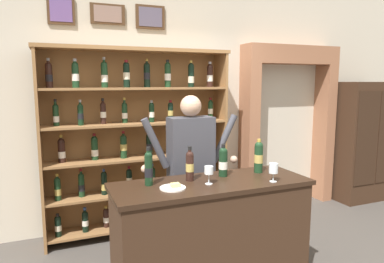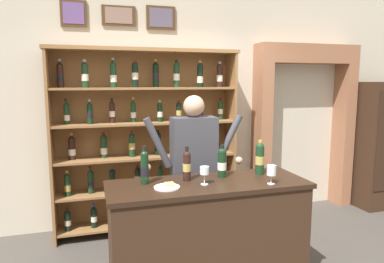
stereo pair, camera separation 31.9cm
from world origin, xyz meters
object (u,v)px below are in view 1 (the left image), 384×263
(tasting_counter, at_px, (211,236))
(wine_glass_center, at_px, (209,171))
(wine_shelf, at_px, (138,137))
(shopkeeper, at_px, (191,158))
(tasting_bottle_riserva, at_px, (149,168))
(tasting_bottle_super_tuscan, at_px, (190,165))
(tasting_bottle_prosecco, at_px, (223,161))
(cheese_plate, at_px, (173,187))
(side_cabinet, at_px, (364,141))
(tasting_bottle_grappa, at_px, (259,156))
(wine_glass_spare, at_px, (273,169))

(tasting_counter, height_order, wine_glass_center, wine_glass_center)
(wine_shelf, relative_size, shopkeeper, 1.31)
(shopkeeper, distance_m, wine_glass_center, 0.68)
(tasting_counter, xyz_separation_m, wine_glass_center, (-0.05, -0.05, 0.60))
(tasting_bottle_riserva, distance_m, tasting_bottle_super_tuscan, 0.36)
(tasting_bottle_prosecco, bearing_deg, cheese_plate, -161.39)
(side_cabinet, bearing_deg, tasting_bottle_grappa, -156.49)
(tasting_bottle_super_tuscan, distance_m, cheese_plate, 0.29)
(tasting_bottle_riserva, xyz_separation_m, tasting_bottle_prosecco, (0.69, 0.02, -0.01))
(wine_glass_center, relative_size, wine_glass_spare, 0.96)
(wine_glass_center, bearing_deg, tasting_bottle_super_tuscan, 124.38)
(wine_glass_center, bearing_deg, wine_glass_spare, -15.04)
(side_cabinet, height_order, wine_glass_center, side_cabinet)
(tasting_bottle_grappa, height_order, wine_glass_center, tasting_bottle_grappa)
(tasting_counter, bearing_deg, shopkeeper, 84.40)
(wine_glass_center, bearing_deg, cheese_plate, -179.19)
(shopkeeper, height_order, tasting_bottle_prosecco, shopkeeper)
(side_cabinet, distance_m, tasting_bottle_grappa, 2.90)
(wine_glass_spare, bearing_deg, wine_shelf, 115.93)
(tasting_bottle_grappa, bearing_deg, tasting_counter, -167.85)
(tasting_bottle_grappa, bearing_deg, shopkeeper, 133.45)
(tasting_counter, distance_m, tasting_bottle_grappa, 0.84)
(wine_shelf, relative_size, tasting_bottle_super_tuscan, 7.37)
(side_cabinet, bearing_deg, shopkeeper, -168.30)
(wine_glass_center, bearing_deg, tasting_bottle_grappa, 16.00)
(tasting_counter, bearing_deg, tasting_bottle_riserva, 168.55)
(tasting_bottle_super_tuscan, distance_m, tasting_bottle_grappa, 0.70)
(shopkeeper, bearing_deg, tasting_bottle_super_tuscan, -113.02)
(tasting_bottle_grappa, distance_m, wine_glass_center, 0.62)
(side_cabinet, height_order, tasting_counter, side_cabinet)
(shopkeeper, distance_m, wine_glass_spare, 0.92)
(tasting_bottle_grappa, relative_size, wine_glass_center, 2.08)
(tasting_bottle_grappa, bearing_deg, wine_glass_center, -164.00)
(shopkeeper, distance_m, tasting_bottle_super_tuscan, 0.57)
(tasting_bottle_riserva, bearing_deg, wine_shelf, 80.19)
(wine_shelf, xyz_separation_m, tasting_bottle_grappa, (0.83, -1.29, -0.04))
(tasting_counter, xyz_separation_m, tasting_bottle_prosecco, (0.17, 0.12, 0.62))
(side_cabinet, distance_m, tasting_bottle_riserva, 3.89)
(wine_shelf, bearing_deg, tasting_bottle_super_tuscan, -83.99)
(tasting_bottle_grappa, bearing_deg, cheese_plate, -169.13)
(tasting_bottle_riserva, distance_m, wine_glass_spare, 1.05)
(tasting_bottle_super_tuscan, bearing_deg, tasting_bottle_riserva, 179.65)
(side_cabinet, distance_m, shopkeeper, 3.19)
(wine_glass_spare, xyz_separation_m, cheese_plate, (-0.85, 0.14, -0.10))
(cheese_plate, bearing_deg, shopkeeper, 57.80)
(side_cabinet, bearing_deg, cheese_plate, -159.54)
(wine_shelf, relative_size, tasting_counter, 1.29)
(tasting_bottle_super_tuscan, xyz_separation_m, tasting_bottle_prosecco, (0.33, 0.02, -0.00))
(tasting_bottle_prosecco, relative_size, wine_glass_center, 1.91)
(shopkeeper, height_order, wine_glass_center, shopkeeper)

